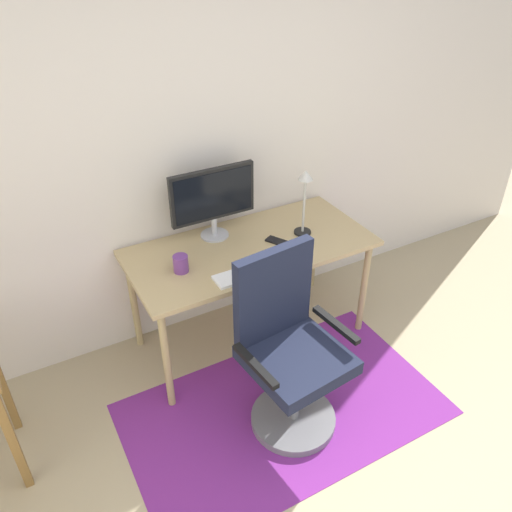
{
  "coord_description": "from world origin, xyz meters",
  "views": [
    {
      "loc": [
        -1.26,
        -0.61,
        2.45
      ],
      "look_at": [
        -0.09,
        1.52,
        0.84
      ],
      "focal_mm": 36.14,
      "sensor_mm": 36.0,
      "label": 1
    }
  ],
  "objects_px": {
    "cell_phone": "(277,241)",
    "office_chair": "(289,356)",
    "keyboard": "(250,272)",
    "computer_mouse": "(293,255)",
    "coffee_cup": "(181,264)",
    "monitor": "(213,197)",
    "desk_lamp": "(305,193)",
    "desk": "(251,255)"
  },
  "relations": [
    {
      "from": "cell_phone",
      "to": "office_chair",
      "type": "distance_m",
      "value": 0.78
    },
    {
      "from": "monitor",
      "to": "keyboard",
      "type": "bearing_deg",
      "value": -90.09
    },
    {
      "from": "monitor",
      "to": "office_chair",
      "type": "bearing_deg",
      "value": -90.06
    },
    {
      "from": "keyboard",
      "to": "computer_mouse",
      "type": "bearing_deg",
      "value": 5.32
    },
    {
      "from": "keyboard",
      "to": "office_chair",
      "type": "xyz_separation_m",
      "value": [
        -0.0,
        -0.44,
        -0.28
      ]
    },
    {
      "from": "monitor",
      "to": "coffee_cup",
      "type": "distance_m",
      "value": 0.48
    },
    {
      "from": "coffee_cup",
      "to": "desk_lamp",
      "type": "bearing_deg",
      "value": 1.58
    },
    {
      "from": "desk",
      "to": "monitor",
      "type": "distance_m",
      "value": 0.43
    },
    {
      "from": "computer_mouse",
      "to": "coffee_cup",
      "type": "relative_size",
      "value": 1.02
    },
    {
      "from": "desk",
      "to": "cell_phone",
      "type": "xyz_separation_m",
      "value": [
        0.17,
        -0.04,
        0.07
      ]
    },
    {
      "from": "keyboard",
      "to": "desk_lamp",
      "type": "distance_m",
      "value": 0.63
    },
    {
      "from": "cell_phone",
      "to": "desk_lamp",
      "type": "distance_m",
      "value": 0.35
    },
    {
      "from": "cell_phone",
      "to": "coffee_cup",
      "type": "bearing_deg",
      "value": 152.27
    },
    {
      "from": "office_chair",
      "to": "desk",
      "type": "bearing_deg",
      "value": 72.15
    },
    {
      "from": "desk",
      "to": "desk_lamp",
      "type": "relative_size",
      "value": 3.49
    },
    {
      "from": "monitor",
      "to": "coffee_cup",
      "type": "height_order",
      "value": "monitor"
    },
    {
      "from": "computer_mouse",
      "to": "cell_phone",
      "type": "bearing_deg",
      "value": 88.03
    },
    {
      "from": "cell_phone",
      "to": "desk_lamp",
      "type": "relative_size",
      "value": 0.32
    },
    {
      "from": "monitor",
      "to": "cell_phone",
      "type": "distance_m",
      "value": 0.49
    },
    {
      "from": "cell_phone",
      "to": "computer_mouse",
      "type": "bearing_deg",
      "value": -120.53
    },
    {
      "from": "keyboard",
      "to": "cell_phone",
      "type": "distance_m",
      "value": 0.38
    },
    {
      "from": "desk_lamp",
      "to": "monitor",
      "type": "bearing_deg",
      "value": 154.7
    },
    {
      "from": "keyboard",
      "to": "coffee_cup",
      "type": "distance_m",
      "value": 0.4
    },
    {
      "from": "coffee_cup",
      "to": "desk_lamp",
      "type": "height_order",
      "value": "desk_lamp"
    },
    {
      "from": "desk",
      "to": "office_chair",
      "type": "bearing_deg",
      "value": -101.77
    },
    {
      "from": "coffee_cup",
      "to": "monitor",
      "type": "bearing_deg",
      "value": 38.33
    },
    {
      "from": "monitor",
      "to": "office_chair",
      "type": "xyz_separation_m",
      "value": [
        -0.0,
        -0.92,
        -0.55
      ]
    },
    {
      "from": "desk",
      "to": "desk_lamp",
      "type": "bearing_deg",
      "value": -3.84
    },
    {
      "from": "coffee_cup",
      "to": "computer_mouse",
      "type": "bearing_deg",
      "value": -16.1
    },
    {
      "from": "office_chair",
      "to": "keyboard",
      "type": "bearing_deg",
      "value": 83.88
    },
    {
      "from": "keyboard",
      "to": "desk_lamp",
      "type": "xyz_separation_m",
      "value": [
        0.51,
        0.24,
        0.28
      ]
    },
    {
      "from": "monitor",
      "to": "computer_mouse",
      "type": "relative_size",
      "value": 5.29
    },
    {
      "from": "office_chair",
      "to": "coffee_cup",
      "type": "bearing_deg",
      "value": 111.12
    },
    {
      "from": "desk_lamp",
      "to": "office_chair",
      "type": "relative_size",
      "value": 0.41
    },
    {
      "from": "office_chair",
      "to": "monitor",
      "type": "bearing_deg",
      "value": 83.85
    },
    {
      "from": "monitor",
      "to": "computer_mouse",
      "type": "xyz_separation_m",
      "value": [
        0.31,
        -0.45,
        -0.26
      ]
    },
    {
      "from": "keyboard",
      "to": "monitor",
      "type": "bearing_deg",
      "value": 89.91
    },
    {
      "from": "keyboard",
      "to": "cell_phone",
      "type": "height_order",
      "value": "keyboard"
    },
    {
      "from": "computer_mouse",
      "to": "cell_phone",
      "type": "relative_size",
      "value": 0.74
    },
    {
      "from": "desk",
      "to": "cell_phone",
      "type": "relative_size",
      "value": 10.92
    },
    {
      "from": "computer_mouse",
      "to": "desk",
      "type": "bearing_deg",
      "value": 124.59
    },
    {
      "from": "desk",
      "to": "computer_mouse",
      "type": "relative_size",
      "value": 14.71
    }
  ]
}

